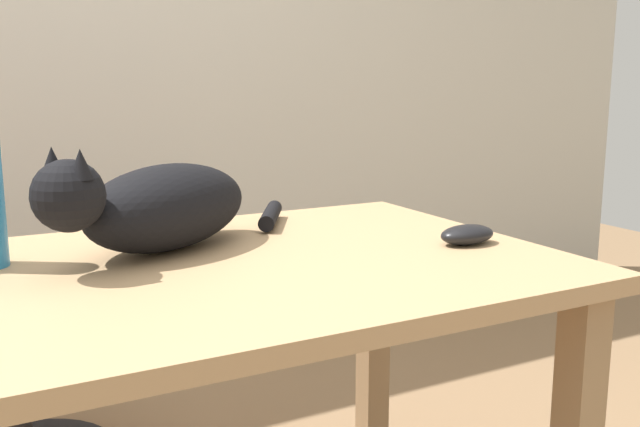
% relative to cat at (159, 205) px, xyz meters
% --- Properties ---
extents(desk, '(1.62, 0.75, 0.73)m').
position_rel_cat_xyz_m(desk, '(-0.19, -0.13, -0.18)').
color(desk, tan).
rests_on(desk, ground_plane).
extents(cat, '(0.54, 0.36, 0.20)m').
position_rel_cat_xyz_m(cat, '(0.00, 0.00, 0.00)').
color(cat, black).
rests_on(cat, desk).
extents(computer_mouse, '(0.11, 0.06, 0.04)m').
position_rel_cat_xyz_m(computer_mouse, '(0.51, -0.21, -0.06)').
color(computer_mouse, black).
rests_on(computer_mouse, desk).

